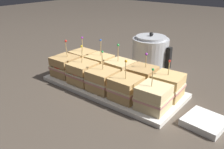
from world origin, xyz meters
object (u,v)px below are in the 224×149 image
Objects in this scene: sandwich_back_center at (120,71)px; sandwich_back_far_right at (168,86)px; sandwich_front_right at (126,88)px; sandwich_back_far_left at (83,60)px; sandwich_front_center at (102,80)px; sandwich_front_far_left at (65,66)px; sandwich_back_right at (142,78)px; sandwich_front_far_right at (153,97)px; sandwich_back_left at (100,65)px; kettle_steel at (150,55)px; sandwich_front_left at (83,73)px; napkin_stack at (205,122)px; serving_platter at (112,86)px.

sandwich_back_far_right is at bearing -0.32° from sandwich_back_center.
sandwich_back_far_left is (-0.35, 0.12, 0.00)m from sandwich_front_right.
sandwich_back_center is at bearing 88.42° from sandwich_front_center.
sandwich_front_far_left is 1.12× the size of sandwich_back_right.
sandwich_front_far_left is at bearing 179.64° from sandwich_front_far_right.
sandwich_front_far_left reaches higher than sandwich_front_center.
sandwich_back_left is at bearing 0.05° from sandwich_back_far_left.
sandwich_back_left is (-0.36, 0.12, 0.00)m from sandwich_front_far_right.
sandwich_back_left is at bearing 153.59° from sandwich_front_right.
sandwich_front_far_left is 1.11× the size of sandwich_front_far_right.
sandwich_back_far_left is 0.97× the size of sandwich_back_left.
sandwich_front_center is at bearing -94.87° from kettle_steel.
sandwich_back_right is at bearing 0.22° from sandwich_back_left.
sandwich_front_far_left is 0.84× the size of kettle_steel.
sandwich_front_right is (0.23, 0.00, -0.00)m from sandwich_front_left.
sandwich_front_center is at bearing -134.38° from sandwich_back_right.
sandwich_front_right is 0.30m from napkin_stack.
sandwich_back_left is 0.26m from kettle_steel.
serving_platter is 3.59× the size of sandwich_back_center.
sandwich_front_left reaches higher than napkin_stack.
sandwich_back_left is at bearing 171.86° from napkin_stack.
sandwich_back_center is (-0.23, 0.12, 0.00)m from sandwich_front_far_right.
sandwich_front_left is 1.02× the size of sandwich_back_far_left.
sandwich_back_center is (0.12, 0.00, -0.00)m from sandwich_back_left.
sandwich_back_right is at bearing -67.54° from kettle_steel.
sandwich_front_center reaches higher than sandwich_back_right.
serving_platter is at bearing -91.41° from sandwich_back_center.
sandwich_front_center is at bearing -179.36° from sandwich_front_far_right.
kettle_steel is (0.26, 0.33, 0.03)m from sandwich_front_far_left.
sandwich_front_far_right is 1.14× the size of napkin_stack.
sandwich_back_far_left is 1.07× the size of sandwich_back_right.
serving_platter is 3.01× the size of kettle_steel.
sandwich_back_left is 0.83× the size of kettle_steel.
sandwich_back_far_right is at bearing 13.40° from sandwich_front_far_left.
sandwich_front_far_left is 1.06× the size of sandwich_front_right.
serving_platter is at bearing 13.38° from sandwich_front_far_left.
sandwich_front_center is at bearing -174.05° from napkin_stack.
kettle_steel reaches higher than sandwich_front_right.
sandwich_front_far_left is 1.13× the size of sandwich_back_far_right.
serving_platter is 3.73× the size of sandwich_back_far_left.
sandwich_back_center reaches higher than napkin_stack.
sandwich_back_far_left is 0.11m from sandwich_back_left.
sandwich_back_far_right reaches higher than napkin_stack.
sandwich_front_right is 0.37m from sandwich_back_far_left.
sandwich_front_far_left is at bearing -176.70° from napkin_stack.
sandwich_front_center is at bearing -1.38° from sandwich_front_far_left.
sandwich_front_right is 1.19× the size of napkin_stack.
sandwich_back_left is at bearing 161.93° from sandwich_front_far_right.
sandwich_back_far_right is 0.20m from napkin_stack.
sandwich_back_left is (-0.01, 0.12, 0.00)m from sandwich_front_left.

